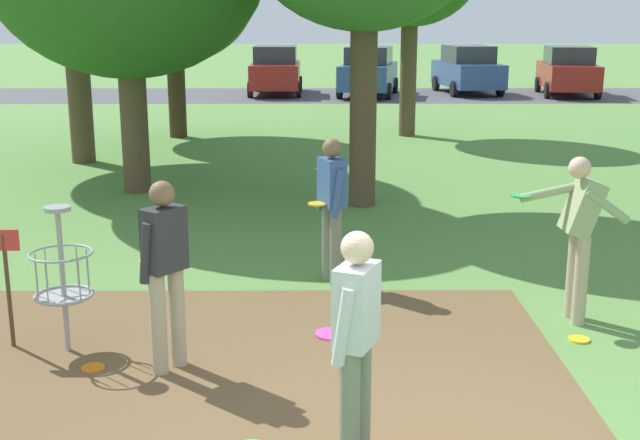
% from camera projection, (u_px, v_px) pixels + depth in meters
% --- Properties ---
extents(dirt_tee_pad, '(5.90, 4.32, 0.01)m').
position_uv_depth(dirt_tee_pad, '(236.00, 370.00, 7.30)').
color(dirt_tee_pad, brown).
rests_on(dirt_tee_pad, ground).
extents(disc_golf_basket, '(0.98, 0.58, 1.39)m').
position_uv_depth(disc_golf_basket, '(56.00, 273.00, 7.57)').
color(disc_golf_basket, '#9E9EA3').
rests_on(disc_golf_basket, ground).
extents(player_foreground_watching, '(0.45, 0.47, 1.71)m').
position_uv_depth(player_foreground_watching, '(165.00, 265.00, 7.11)').
color(player_foreground_watching, tan).
rests_on(player_foreground_watching, ground).
extents(player_throwing, '(0.45, 0.49, 1.71)m').
position_uv_depth(player_throwing, '(332.00, 203.00, 9.44)').
color(player_throwing, slate).
rests_on(player_throwing, ground).
extents(player_waiting_left, '(0.45, 0.49, 1.71)m').
position_uv_depth(player_waiting_left, '(356.00, 338.00, 5.51)').
color(player_waiting_left, slate).
rests_on(player_waiting_left, ground).
extents(player_waiting_right, '(1.12, 0.46, 1.71)m').
position_uv_depth(player_waiting_right, '(579.00, 228.00, 8.26)').
color(player_waiting_right, tan).
rests_on(player_waiting_right, ground).
extents(frisbee_by_tee, '(0.21, 0.21, 0.02)m').
position_uv_depth(frisbee_by_tee, '(93.00, 368.00, 7.33)').
color(frisbee_by_tee, orange).
rests_on(frisbee_by_tee, ground).
extents(frisbee_far_right, '(0.20, 0.20, 0.02)m').
position_uv_depth(frisbee_far_right, '(579.00, 339.00, 7.97)').
color(frisbee_far_right, gold).
rests_on(frisbee_far_right, ground).
extents(parking_lot_strip, '(36.00, 6.00, 0.01)m').
position_uv_depth(parking_lot_strip, '(336.00, 95.00, 31.49)').
color(parking_lot_strip, '#4C4C51').
rests_on(parking_lot_strip, ground).
extents(parked_car_leftmost, '(1.98, 4.20, 1.84)m').
position_uv_depth(parked_car_leftmost, '(276.00, 70.00, 31.67)').
color(parked_car_leftmost, maroon).
rests_on(parked_car_leftmost, ground).
extents(parked_car_center_left, '(2.55, 4.46, 1.84)m').
position_uv_depth(parked_car_center_left, '(369.00, 71.00, 31.08)').
color(parked_car_center_left, '#2D4784').
rests_on(parked_car_center_left, ground).
extents(parked_car_center_right, '(2.35, 4.39, 1.84)m').
position_uv_depth(parked_car_center_right, '(468.00, 70.00, 31.97)').
color(parked_car_center_right, '#2D4784').
rests_on(parked_car_center_right, ground).
extents(parked_car_rightmost, '(2.36, 4.39, 1.84)m').
position_uv_depth(parked_car_rightmost, '(568.00, 71.00, 31.21)').
color(parked_car_rightmost, maroon).
rests_on(parked_car_rightmost, ground).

